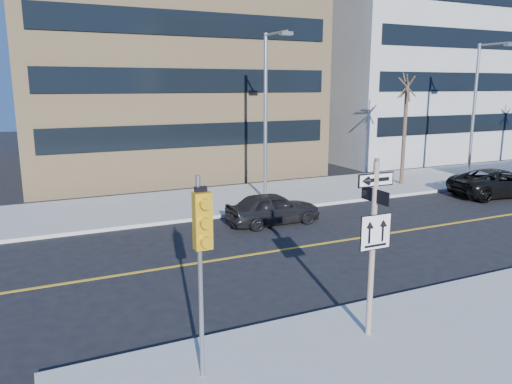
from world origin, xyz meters
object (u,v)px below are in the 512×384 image
streetlight_a (268,106)px  street_tree_west (407,89)px  streetlight_b (478,102)px  parked_car_a (273,208)px  parked_car_c (500,183)px  sign_pole (373,238)px  traffic_signal (202,237)px

streetlight_a → street_tree_west: size_ratio=1.26×
streetlight_b → streetlight_a: bearing=180.0°
streetlight_a → street_tree_west: bearing=3.5°
parked_car_a → parked_car_c: parked_car_c is taller
sign_pole → parked_car_c: 18.39m
street_tree_west → streetlight_a: bearing=-176.5°
traffic_signal → parked_car_a: bearing=56.6°
sign_pole → streetlight_a: streetlight_a is taller
sign_pole → streetlight_b: streetlight_b is taller
street_tree_west → parked_car_a: bearing=-158.6°
parked_car_a → traffic_signal: bearing=145.1°
traffic_signal → parked_car_a: 12.01m
streetlight_b → street_tree_west: size_ratio=1.26×
parked_car_c → street_tree_west: size_ratio=0.83×
sign_pole → street_tree_west: (13.00, 13.81, 3.09)m
parked_car_a → streetlight_b: streetlight_b is taller
sign_pole → streetlight_b: 22.48m
parked_car_a → streetlight_a: (1.52, 3.58, 4.07)m
streetlight_a → streetlight_b: same height
traffic_signal → parked_car_c: traffic_signal is taller
streetlight_a → parked_car_a: bearing=-113.0°
traffic_signal → parked_car_c: (19.72, 9.55, -2.30)m
streetlight_a → street_tree_west: 9.05m
sign_pole → traffic_signal: bearing=-177.9°
parked_car_c → street_tree_west: bearing=40.6°
parked_car_a → streetlight_a: 5.63m
parked_car_c → street_tree_west: street_tree_west is taller
traffic_signal → parked_car_c: bearing=25.8°
parked_car_a → streetlight_b: (15.52, 3.58, 4.07)m
parked_car_c → traffic_signal: bearing=124.8°
traffic_signal → street_tree_west: size_ratio=0.63×
parked_car_c → streetlight_a: streetlight_a is taller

